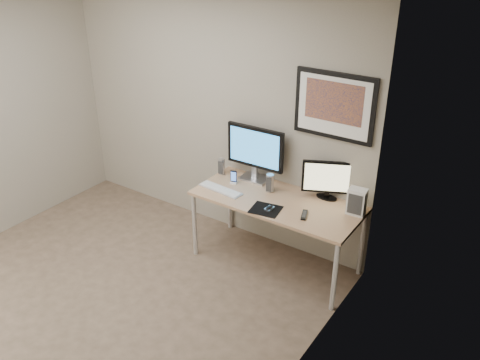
{
  "coord_description": "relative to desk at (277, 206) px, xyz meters",
  "views": [
    {
      "loc": [
        3.03,
        -2.31,
        3.04
      ],
      "look_at": [
        0.75,
        1.1,
        0.97
      ],
      "focal_mm": 38.0,
      "sensor_mm": 36.0,
      "label": 1
    }
  ],
  "objects": [
    {
      "name": "speaker_left",
      "position": [
        -0.76,
        0.16,
        0.15
      ],
      "size": [
        0.08,
        0.08,
        0.17
      ],
      "primitive_type": "cylinder",
      "rotation": [
        0.0,
        0.0,
        0.29
      ],
      "color": "#B4B4B9",
      "rests_on": "desk"
    },
    {
      "name": "speaker_right",
      "position": [
        -0.14,
        0.11,
        0.15
      ],
      "size": [
        0.08,
        0.08,
        0.18
      ],
      "primitive_type": "cylinder",
      "rotation": [
        0.0,
        0.0,
        0.2
      ],
      "color": "#B4B4B9",
      "rests_on": "desk"
    },
    {
      "name": "monitor_tv",
      "position": [
        0.37,
        0.28,
        0.27
      ],
      "size": [
        0.45,
        0.23,
        0.38
      ],
      "rotation": [
        0.0,
        0.0,
        0.44
      ],
      "color": "black",
      "rests_on": "desk"
    },
    {
      "name": "mouse",
      "position": [
        0.04,
        -0.21,
        0.09
      ],
      "size": [
        0.06,
        0.1,
        0.03
      ],
      "primitive_type": "ellipsoid",
      "rotation": [
        0.0,
        0.0,
        -0.04
      ],
      "color": "black",
      "rests_on": "mousepad"
    },
    {
      "name": "phone_dock",
      "position": [
        -0.53,
        0.05,
        0.14
      ],
      "size": [
        0.08,
        0.08,
        0.14
      ],
      "primitive_type": "cube",
      "rotation": [
        0.0,
        0.0,
        0.31
      ],
      "color": "black",
      "rests_on": "desk"
    },
    {
      "name": "room",
      "position": [
        -1.0,
        -0.9,
        0.98
      ],
      "size": [
        3.6,
        3.6,
        3.6
      ],
      "color": "white",
      "rests_on": "ground"
    },
    {
      "name": "monitor_large",
      "position": [
        -0.4,
        0.24,
        0.38
      ],
      "size": [
        0.62,
        0.2,
        0.56
      ],
      "rotation": [
        0.0,
        0.0,
        0.02
      ],
      "color": "#B4B4B9",
      "rests_on": "desk"
    },
    {
      "name": "desk",
      "position": [
        0.0,
        0.0,
        0.0
      ],
      "size": [
        1.6,
        0.7,
        0.73
      ],
      "color": "#9C684B",
      "rests_on": "floor"
    },
    {
      "name": "floor",
      "position": [
        -1.0,
        -1.35,
        -0.66
      ],
      "size": [
        3.6,
        3.6,
        0.0
      ],
      "primitive_type": "plane",
      "color": "#4F4131",
      "rests_on": "ground"
    },
    {
      "name": "framed_art",
      "position": [
        0.35,
        0.33,
        0.96
      ],
      "size": [
        0.75,
        0.04,
        0.6
      ],
      "color": "black",
      "rests_on": "room"
    },
    {
      "name": "mousepad",
      "position": [
        0.01,
        -0.22,
        0.07
      ],
      "size": [
        0.3,
        0.28,
        0.0
      ],
      "primitive_type": "cube",
      "rotation": [
        0.0,
        0.0,
        0.17
      ],
      "color": "black",
      "rests_on": "desk"
    },
    {
      "name": "keyboard",
      "position": [
        -0.56,
        -0.14,
        0.07
      ],
      "size": [
        0.48,
        0.17,
        0.02
      ],
      "primitive_type": "cube",
      "rotation": [
        0.0,
        0.0,
        -0.09
      ],
      "color": "silver",
      "rests_on": "desk"
    },
    {
      "name": "fan_unit",
      "position": [
        0.71,
        0.17,
        0.19
      ],
      "size": [
        0.17,
        0.13,
        0.24
      ],
      "primitive_type": "cube",
      "rotation": [
        0.0,
        0.0,
        0.08
      ],
      "color": "white",
      "rests_on": "desk"
    },
    {
      "name": "remote",
      "position": [
        0.35,
        -0.12,
        0.08
      ],
      "size": [
        0.1,
        0.17,
        0.02
      ],
      "primitive_type": "cube",
      "rotation": [
        0.0,
        0.0,
        0.34
      ],
      "color": "black",
      "rests_on": "desk"
    }
  ]
}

